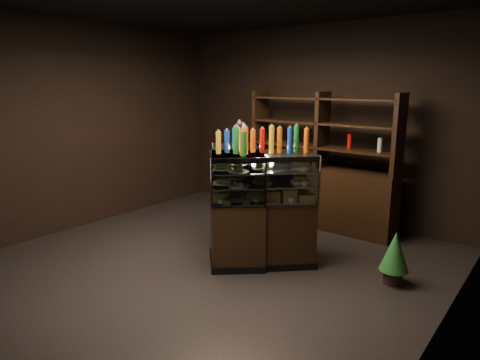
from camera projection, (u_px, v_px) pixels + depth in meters
name	position (u px, v px, depth m)	size (l,w,h in m)	color
ground	(213.00, 263.00, 5.16)	(5.00, 5.00, 0.00)	black
room_shell	(211.00, 99.00, 4.73)	(5.02, 5.02, 3.01)	black
display_case	(249.00, 223.00, 5.21)	(1.68, 1.34, 1.34)	black
food_display	(249.00, 179.00, 5.09)	(1.31, 0.96, 0.42)	#BB9143
bottles_top	(249.00, 139.00, 4.99)	(1.14, 0.82, 0.30)	yellow
potted_conifer	(395.00, 251.00, 4.54)	(0.31, 0.31, 0.66)	black
back_shelving	(320.00, 186.00, 6.40)	(2.29, 0.45, 2.00)	black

